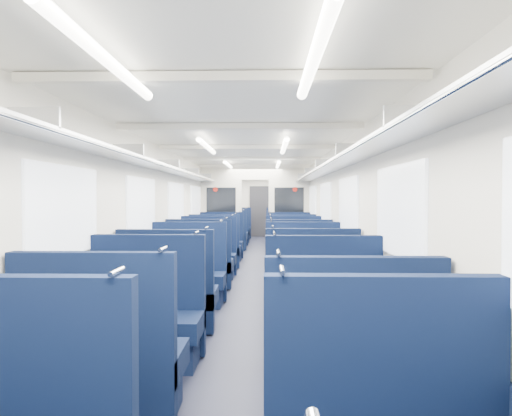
{
  "coord_description": "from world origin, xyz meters",
  "views": [
    {
      "loc": [
        0.3,
        -8.92,
        1.53
      ],
      "look_at": [
        0.02,
        2.99,
        1.27
      ],
      "focal_mm": 31.63,
      "sensor_mm": 36.0,
      "label": 1
    }
  ],
  "objects_px": {
    "seat_19": "(288,245)",
    "seat_9": "(311,295)",
    "seat_25": "(282,232)",
    "seat_14": "(208,258)",
    "seat_7": "(325,326)",
    "end_door": "(259,211)",
    "seat_4": "(102,367)",
    "seat_5": "(350,380)",
    "bulkhead": "(255,209)",
    "seat_26": "(236,229)",
    "seat_6": "(145,323)",
    "seat_21": "(285,238)",
    "seat_23": "(284,235)",
    "seat_13": "(298,267)",
    "seat_17": "(291,250)",
    "seat_20": "(228,238)",
    "seat_12": "(200,266)",
    "seat_11": "(304,279)",
    "seat_27": "(281,230)",
    "seat_22": "(231,235)",
    "seat_16": "(215,251)",
    "seat_18": "(221,245)",
    "seat_8": "(168,298)",
    "seat_10": "(188,279)",
    "seat_24": "(234,232)",
    "seat_15": "(294,258)"
  },
  "relations": [
    {
      "from": "seat_5",
      "to": "seat_17",
      "type": "height_order",
      "value": "same"
    },
    {
      "from": "seat_12",
      "to": "seat_11",
      "type": "bearing_deg",
      "value": -34.31
    },
    {
      "from": "seat_13",
      "to": "seat_20",
      "type": "distance_m",
      "value": 5.84
    },
    {
      "from": "seat_17",
      "to": "seat_20",
      "type": "distance_m",
      "value": 3.57
    },
    {
      "from": "seat_19",
      "to": "seat_4",
      "type": "bearing_deg",
      "value": -101.8
    },
    {
      "from": "seat_8",
      "to": "seat_13",
      "type": "height_order",
      "value": "same"
    },
    {
      "from": "bulkhead",
      "to": "seat_26",
      "type": "relative_size",
      "value": 2.31
    },
    {
      "from": "seat_5",
      "to": "seat_26",
      "type": "distance_m",
      "value": 13.88
    },
    {
      "from": "bulkhead",
      "to": "seat_6",
      "type": "xyz_separation_m",
      "value": [
        -0.83,
        -7.52,
        -0.86
      ]
    },
    {
      "from": "seat_7",
      "to": "seat_19",
      "type": "xyz_separation_m",
      "value": [
        0.0,
        6.92,
        0.0
      ]
    },
    {
      "from": "seat_17",
      "to": "seat_27",
      "type": "distance_m",
      "value": 6.45
    },
    {
      "from": "seat_6",
      "to": "seat_21",
      "type": "relative_size",
      "value": 1.0
    },
    {
      "from": "seat_6",
      "to": "seat_22",
      "type": "bearing_deg",
      "value": 90.0
    },
    {
      "from": "seat_23",
      "to": "seat_13",
      "type": "bearing_deg",
      "value": -90.0
    },
    {
      "from": "seat_13",
      "to": "seat_19",
      "type": "xyz_separation_m",
      "value": [
        0.0,
        3.46,
        0.0
      ]
    },
    {
      "from": "seat_7",
      "to": "seat_23",
      "type": "height_order",
      "value": "same"
    },
    {
      "from": "end_door",
      "to": "seat_4",
      "type": "bearing_deg",
      "value": -93.2
    },
    {
      "from": "seat_12",
      "to": "seat_20",
      "type": "distance_m",
      "value": 5.54
    },
    {
      "from": "seat_22",
      "to": "seat_26",
      "type": "relative_size",
      "value": 1.0
    },
    {
      "from": "seat_19",
      "to": "seat_9",
      "type": "bearing_deg",
      "value": -90.0
    },
    {
      "from": "seat_12",
      "to": "seat_13",
      "type": "height_order",
      "value": "same"
    },
    {
      "from": "seat_9",
      "to": "seat_21",
      "type": "relative_size",
      "value": 1.0
    },
    {
      "from": "seat_19",
      "to": "seat_22",
      "type": "bearing_deg",
      "value": 117.56
    },
    {
      "from": "seat_14",
      "to": "seat_7",
      "type": "bearing_deg",
      "value": -69.99
    },
    {
      "from": "bulkhead",
      "to": "seat_27",
      "type": "xyz_separation_m",
      "value": [
        0.83,
        4.76,
        -0.86
      ]
    },
    {
      "from": "seat_14",
      "to": "seat_25",
      "type": "relative_size",
      "value": 1.0
    },
    {
      "from": "seat_4",
      "to": "seat_5",
      "type": "height_order",
      "value": "same"
    },
    {
      "from": "seat_4",
      "to": "seat_7",
      "type": "height_order",
      "value": "same"
    },
    {
      "from": "end_door",
      "to": "bulkhead",
      "type": "distance_m",
      "value": 6.23
    },
    {
      "from": "seat_5",
      "to": "seat_16",
      "type": "bearing_deg",
      "value": 103.42
    },
    {
      "from": "bulkhead",
      "to": "seat_4",
      "type": "distance_m",
      "value": 8.69
    },
    {
      "from": "seat_12",
      "to": "seat_14",
      "type": "xyz_separation_m",
      "value": [
        0.0,
        1.03,
        0.0
      ]
    },
    {
      "from": "seat_6",
      "to": "seat_22",
      "type": "height_order",
      "value": "same"
    },
    {
      "from": "end_door",
      "to": "seat_20",
      "type": "xyz_separation_m",
      "value": [
        -0.83,
        -4.74,
        -0.63
      ]
    },
    {
      "from": "seat_7",
      "to": "seat_12",
      "type": "xyz_separation_m",
      "value": [
        -1.66,
        3.52,
        0.0
      ]
    },
    {
      "from": "seat_23",
      "to": "seat_12",
      "type": "bearing_deg",
      "value": -104.25
    },
    {
      "from": "seat_24",
      "to": "seat_25",
      "type": "distance_m",
      "value": 1.66
    },
    {
      "from": "seat_5",
      "to": "seat_15",
      "type": "distance_m",
      "value": 5.87
    },
    {
      "from": "seat_11",
      "to": "seat_20",
      "type": "distance_m",
      "value": 6.87
    },
    {
      "from": "bulkhead",
      "to": "seat_20",
      "type": "height_order",
      "value": "bulkhead"
    },
    {
      "from": "seat_14",
      "to": "seat_17",
      "type": "relative_size",
      "value": 1.0
    },
    {
      "from": "seat_8",
      "to": "seat_17",
      "type": "height_order",
      "value": "same"
    },
    {
      "from": "end_door",
      "to": "seat_21",
      "type": "xyz_separation_m",
      "value": [
        0.83,
        -4.89,
        -0.63
      ]
    },
    {
      "from": "end_door",
      "to": "seat_26",
      "type": "distance_m",
      "value": 1.62
    },
    {
      "from": "seat_21",
      "to": "seat_12",
      "type": "bearing_deg",
      "value": -107.1
    },
    {
      "from": "seat_4",
      "to": "seat_12",
      "type": "distance_m",
      "value": 4.55
    },
    {
      "from": "seat_9",
      "to": "seat_25",
      "type": "bearing_deg",
      "value": 90.0
    },
    {
      "from": "seat_18",
      "to": "seat_27",
      "type": "bearing_deg",
      "value": 72.66
    },
    {
      "from": "seat_16",
      "to": "seat_20",
      "type": "height_order",
      "value": "same"
    },
    {
      "from": "seat_10",
      "to": "seat_27",
      "type": "xyz_separation_m",
      "value": [
        1.66,
        10.0,
        0.0
      ]
    }
  ]
}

